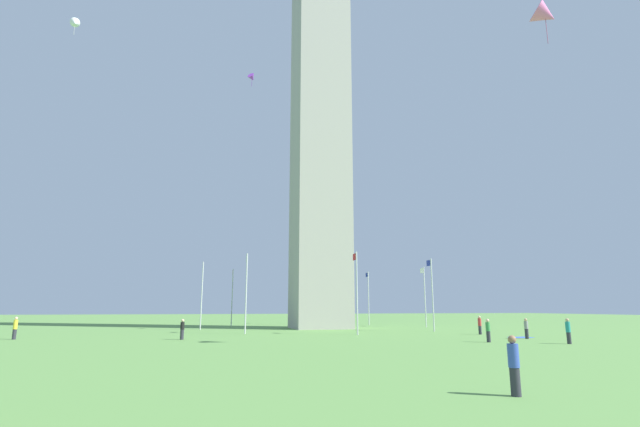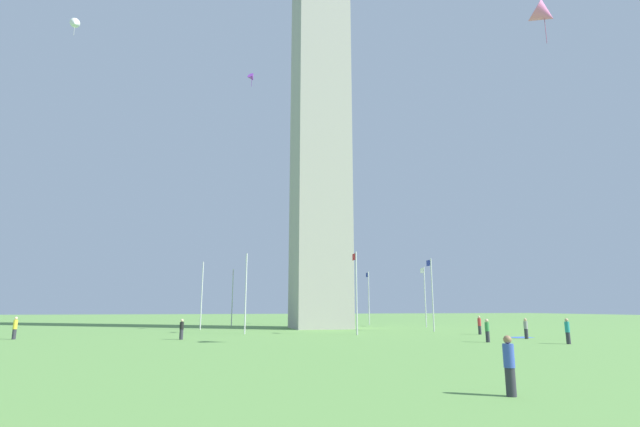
% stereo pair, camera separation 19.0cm
% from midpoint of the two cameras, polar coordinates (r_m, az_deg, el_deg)
% --- Properties ---
extents(ground_plane, '(260.00, 260.00, 0.00)m').
position_cam_midpoint_polar(ground_plane, '(58.80, 0.10, -13.81)').
color(ground_plane, '#609347').
extents(obelisk_monument, '(6.76, 6.76, 61.46)m').
position_cam_midpoint_polar(obelisk_monument, '(65.16, 0.09, 14.30)').
color(obelisk_monument, '#A8A399').
rests_on(obelisk_monument, ground).
extents(flagpole_n, '(1.12, 0.14, 7.80)m').
position_cam_midpoint_polar(flagpole_n, '(72.67, -2.71, -9.94)').
color(flagpole_n, silver).
rests_on(flagpole_n, ground).
extents(flagpole_ne, '(1.12, 0.14, 7.80)m').
position_cam_midpoint_polar(flagpole_ne, '(67.21, -10.53, -9.66)').
color(flagpole_ne, silver).
rests_on(flagpole_ne, ground).
extents(flagpole_e, '(1.12, 0.14, 7.80)m').
position_cam_midpoint_polar(flagpole_e, '(57.04, -14.07, -9.24)').
color(flagpole_e, silver).
rests_on(flagpole_e, ground).
extents(flagpole_se, '(1.12, 0.14, 7.80)m').
position_cam_midpoint_polar(flagpole_se, '(47.20, -8.90, -9.08)').
color(flagpole_se, silver).
rests_on(flagpole_se, ground).
extents(flagpole_s, '(1.12, 0.14, 7.80)m').
position_cam_midpoint_polar(flagpole_s, '(45.21, 4.55, -9.08)').
color(flagpole_s, silver).
rests_on(flagpole_s, ground).
extents(flagpole_sw, '(1.12, 0.14, 7.80)m').
position_cam_midpoint_polar(flagpole_sw, '(52.98, 13.56, -9.13)').
color(flagpole_sw, silver).
rests_on(flagpole_sw, ground).
extents(flagpole_w, '(1.12, 0.14, 7.80)m').
position_cam_midpoint_polar(flagpole_w, '(63.81, 12.71, -9.49)').
color(flagpole_w, silver).
rests_on(flagpole_w, ground).
extents(flagpole_nw, '(1.12, 0.14, 7.80)m').
position_cam_midpoint_polar(flagpole_nw, '(71.39, 6.01, -9.87)').
color(flagpole_nw, silver).
rests_on(flagpole_nw, ground).
extents(person_gray_shirt, '(0.32, 0.32, 1.65)m').
position_cam_midpoint_polar(person_gray_shirt, '(43.01, 23.87, -12.69)').
color(person_gray_shirt, '#2D2D38').
rests_on(person_gray_shirt, ground).
extents(person_yellow_shirt, '(0.32, 0.32, 1.78)m').
position_cam_midpoint_polar(person_yellow_shirt, '(46.03, -33.02, -11.61)').
color(person_yellow_shirt, '#2D2D38').
rests_on(person_yellow_shirt, ground).
extents(person_black_shirt, '(0.32, 0.32, 1.61)m').
position_cam_midpoint_polar(person_black_shirt, '(40.15, -16.35, -13.37)').
color(person_black_shirt, '#2D2D38').
rests_on(person_black_shirt, ground).
extents(person_blue_shirt, '(0.32, 0.32, 1.72)m').
position_cam_midpoint_polar(person_blue_shirt, '(15.50, 22.38, -16.75)').
color(person_blue_shirt, '#2D2D38').
rests_on(person_blue_shirt, ground).
extents(person_red_shirt, '(0.32, 0.32, 1.74)m').
position_cam_midpoint_polar(person_red_shirt, '(48.31, 18.94, -12.72)').
color(person_red_shirt, '#2D2D38').
rests_on(person_red_shirt, ground).
extents(person_teal_shirt, '(0.32, 0.32, 1.77)m').
position_cam_midpoint_polar(person_teal_shirt, '(38.36, 28.02, -12.52)').
color(person_teal_shirt, '#2D2D38').
rests_on(person_teal_shirt, ground).
extents(person_green_shirt, '(0.32, 0.32, 1.68)m').
position_cam_midpoint_polar(person_green_shirt, '(37.84, 19.82, -13.26)').
color(person_green_shirt, '#2D2D38').
rests_on(person_green_shirt, ground).
extents(kite_white_delta, '(1.53, 1.33, 2.03)m').
position_cam_midpoint_polar(kite_white_delta, '(58.92, -27.56, 19.81)').
color(kite_white_delta, white).
extents(kite_purple_delta, '(1.31, 1.28, 1.65)m').
position_cam_midpoint_polar(kite_purple_delta, '(57.80, -8.20, 16.02)').
color(kite_purple_delta, purple).
extents(kite_pink_delta, '(2.05, 2.32, 3.12)m').
position_cam_midpoint_polar(kite_pink_delta, '(37.35, 25.73, 20.97)').
color(kite_pink_delta, pink).
extents(picnic_blanket_near_first_person, '(1.51, 1.89, 0.01)m').
position_cam_midpoint_polar(picnic_blanket_near_first_person, '(44.89, 23.29, -13.67)').
color(picnic_blanket_near_first_person, blue).
rests_on(picnic_blanket_near_first_person, ground).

